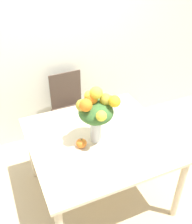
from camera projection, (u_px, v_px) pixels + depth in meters
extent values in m
plane|color=tan|center=(99.00, 192.00, 2.82)|extent=(12.00, 12.00, 0.00)
cube|color=silver|center=(55.00, 35.00, 2.99)|extent=(8.00, 0.06, 2.70)
cube|color=beige|center=(100.00, 139.00, 2.39)|extent=(1.25, 1.18, 0.03)
cylinder|color=beige|center=(179.00, 189.00, 2.40)|extent=(0.06, 0.06, 0.74)
cylinder|color=beige|center=(31.00, 151.00, 2.82)|extent=(0.06, 0.06, 0.74)
cylinder|color=beige|center=(124.00, 125.00, 3.20)|extent=(0.06, 0.06, 0.74)
cylinder|color=silver|center=(96.00, 129.00, 2.29)|extent=(0.10, 0.10, 0.24)
cylinder|color=silver|center=(96.00, 135.00, 2.33)|extent=(0.09, 0.09, 0.10)
cylinder|color=#38662D|center=(98.00, 125.00, 2.27)|extent=(0.00, 0.01, 0.30)
cylinder|color=#38662D|center=(96.00, 124.00, 2.28)|extent=(0.01, 0.01, 0.30)
cylinder|color=#38662D|center=(94.00, 125.00, 2.27)|extent=(0.01, 0.01, 0.30)
cylinder|color=#38662D|center=(95.00, 127.00, 2.25)|extent=(0.01, 0.00, 0.30)
cylinder|color=#38662D|center=(98.00, 126.00, 2.25)|extent=(0.01, 0.01, 0.30)
ellipsoid|color=#38662D|center=(96.00, 112.00, 2.19)|extent=(0.30, 0.30, 0.18)
sphere|color=#AD9E33|center=(106.00, 99.00, 2.14)|extent=(0.10, 0.10, 0.10)
sphere|color=#AD9E33|center=(82.00, 105.00, 2.12)|extent=(0.10, 0.10, 0.10)
sphere|color=yellow|center=(110.00, 101.00, 2.20)|extent=(0.10, 0.10, 0.10)
sphere|color=orange|center=(91.00, 98.00, 2.14)|extent=(0.11, 0.11, 0.11)
sphere|color=yellow|center=(96.00, 93.00, 2.10)|extent=(0.11, 0.11, 0.11)
sphere|color=yellow|center=(92.00, 97.00, 2.15)|extent=(0.08, 0.08, 0.08)
sphere|color=yellow|center=(115.00, 101.00, 2.10)|extent=(0.10, 0.10, 0.10)
sphere|color=yellow|center=(89.00, 95.00, 2.13)|extent=(0.08, 0.08, 0.08)
sphere|color=yellow|center=(101.00, 116.00, 2.02)|extent=(0.09, 0.09, 0.09)
sphere|color=orange|center=(86.00, 105.00, 2.04)|extent=(0.10, 0.10, 0.10)
ellipsoid|color=orange|center=(81.00, 143.00, 2.26)|extent=(0.09, 0.09, 0.08)
cylinder|color=brown|center=(81.00, 140.00, 2.24)|extent=(0.01, 0.01, 0.02)
cube|color=#47382D|center=(73.00, 114.00, 3.22)|extent=(0.43, 0.43, 0.02)
cylinder|color=#47382D|center=(66.00, 141.00, 3.17)|extent=(0.04, 0.04, 0.45)
cylinder|color=#47382D|center=(91.00, 133.00, 3.29)|extent=(0.04, 0.04, 0.45)
cylinder|color=#47382D|center=(57.00, 126.00, 3.42)|extent=(0.04, 0.04, 0.45)
cylinder|color=#47382D|center=(81.00, 119.00, 3.54)|extent=(0.04, 0.04, 0.45)
cube|color=#47382D|center=(66.00, 90.00, 3.23)|extent=(0.40, 0.03, 0.47)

